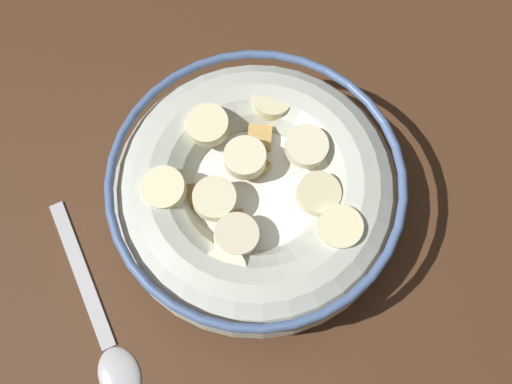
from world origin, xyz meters
TOP-DOWN VIEW (x-y plane):
  - ground_plane at (0.00, 0.00)cm, footprint 114.99×114.99cm
  - cereal_bowl at (-0.01, 0.01)cm, footprint 19.72×19.72cm
  - spoon at (4.41, -13.25)cm, footprint 15.20×2.78cm

SIDE VIEW (x-z plane):
  - ground_plane at x=0.00cm, z-range -2.00..0.00cm
  - spoon at x=4.41cm, z-range -0.07..0.73cm
  - cereal_bowl at x=-0.01cm, z-range -0.02..6.22cm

